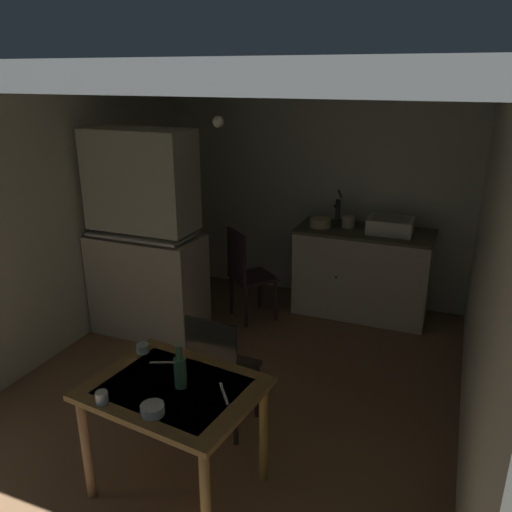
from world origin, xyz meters
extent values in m
plane|color=#856345|center=(0.00, 0.00, 0.00)|extent=(5.08, 5.08, 0.00)
cube|color=beige|center=(0.00, 2.09, 1.18)|extent=(3.55, 0.10, 2.37)
cube|color=beige|center=(-1.77, 0.00, 1.18)|extent=(0.10, 4.18, 2.37)
cube|color=beige|center=(1.77, 0.00, 1.18)|extent=(0.10, 4.18, 2.37)
cube|color=silver|center=(0.00, 0.00, 2.42)|extent=(3.55, 4.18, 0.10)
cube|color=beige|center=(-1.17, 0.53, 0.49)|extent=(1.06, 0.54, 0.99)
cube|color=beige|center=(-1.17, 0.53, 1.52)|extent=(0.98, 0.46, 0.91)
cube|color=beige|center=(-1.17, 0.50, 1.03)|extent=(0.95, 0.49, 0.02)
cube|color=beige|center=(0.67, 1.72, 0.44)|extent=(1.35, 0.60, 0.89)
cube|color=#52543D|center=(0.67, 1.72, 0.90)|extent=(1.38, 0.63, 0.03)
sphere|color=#2D2823|center=(0.47, 1.41, 0.49)|extent=(0.02, 0.02, 0.02)
cube|color=white|center=(0.91, 1.72, 0.99)|extent=(0.44, 0.34, 0.15)
cube|color=black|center=(0.91, 1.72, 1.06)|extent=(0.38, 0.28, 0.01)
cylinder|color=#232328|center=(0.36, 1.77, 1.06)|extent=(0.05, 0.05, 0.28)
cylinder|color=#232328|center=(0.36, 1.70, 1.16)|extent=(0.03, 0.12, 0.03)
cylinder|color=#292B26|center=(0.36, 1.83, 1.25)|extent=(0.02, 0.16, 0.12)
cylinder|color=beige|center=(0.21, 1.67, 0.96)|extent=(0.22, 0.22, 0.09)
cylinder|color=beige|center=(0.48, 1.77, 0.98)|extent=(0.13, 0.13, 0.12)
cube|color=olive|center=(0.13, -1.18, 0.71)|extent=(1.05, 0.86, 0.04)
cube|color=silver|center=(0.13, -1.18, 0.73)|extent=(0.82, 0.67, 0.00)
cylinder|color=brown|center=(-0.33, -1.44, 0.35)|extent=(0.06, 0.06, 0.70)
cylinder|color=brown|center=(0.51, -1.55, 0.35)|extent=(0.06, 0.06, 0.70)
cylinder|color=brown|center=(-0.26, -0.82, 0.35)|extent=(0.06, 0.06, 0.70)
cylinder|color=olive|center=(0.58, -0.93, 0.35)|extent=(0.06, 0.06, 0.70)
cube|color=#2C241F|center=(0.13, -0.51, 0.45)|extent=(0.42, 0.42, 0.03)
cube|color=#2D291F|center=(0.12, -0.70, 0.69)|extent=(0.38, 0.05, 0.45)
cylinder|color=#2C241F|center=(0.31, -0.35, 0.22)|extent=(0.04, 0.04, 0.44)
cylinder|color=#2C241F|center=(-0.03, -0.33, 0.22)|extent=(0.04, 0.04, 0.44)
cylinder|color=#2C241F|center=(0.29, -0.69, 0.22)|extent=(0.04, 0.04, 0.44)
cylinder|color=#2C241F|center=(-0.05, -0.67, 0.22)|extent=(0.04, 0.04, 0.44)
cube|color=#332126|center=(-0.35, 1.18, 0.45)|extent=(0.56, 0.56, 0.03)
cube|color=#35232A|center=(-0.47, 1.04, 0.72)|extent=(0.31, 0.26, 0.51)
cylinder|color=#332126|center=(-0.11, 1.20, 0.22)|extent=(0.04, 0.04, 0.43)
cylinder|color=#332126|center=(-0.37, 1.42, 0.22)|extent=(0.04, 0.04, 0.43)
cylinder|color=#332126|center=(-0.32, 0.94, 0.22)|extent=(0.04, 0.04, 0.43)
cylinder|color=#332126|center=(-0.59, 1.16, 0.22)|extent=(0.04, 0.04, 0.43)
cylinder|color=white|center=(0.16, -1.45, 0.76)|extent=(0.13, 0.13, 0.05)
cylinder|color=#ADD1C1|center=(-0.25, -0.93, 0.76)|extent=(0.08, 0.08, 0.06)
cylinder|color=white|center=(-0.15, -1.47, 0.77)|extent=(0.07, 0.07, 0.07)
cylinder|color=#4C7F56|center=(0.17, -1.17, 0.82)|extent=(0.07, 0.07, 0.18)
cylinder|color=#4C7F56|center=(0.17, -1.17, 0.95)|extent=(0.03, 0.03, 0.07)
cube|color=silver|center=(0.43, -1.14, 0.73)|extent=(0.14, 0.18, 0.00)
cube|color=beige|center=(-0.07, -0.99, 0.73)|extent=(0.15, 0.08, 0.00)
sphere|color=#F9EFCC|center=(-0.11, -0.02, 2.11)|extent=(0.08, 0.08, 0.08)
camera|label=1|loc=(1.51, -3.35, 2.43)|focal=36.07mm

